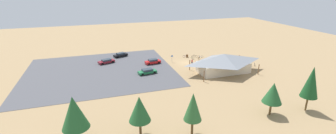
% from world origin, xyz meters
% --- Properties ---
extents(ground, '(160.00, 160.00, 0.00)m').
position_xyz_m(ground, '(0.00, 0.00, 0.00)').
color(ground, '#9E7F56').
rests_on(ground, ground).
extents(parking_lot_asphalt, '(38.03, 33.16, 0.05)m').
position_xyz_m(parking_lot_asphalt, '(24.07, -0.38, 0.03)').
color(parking_lot_asphalt, '#4C4C51').
rests_on(parking_lot_asphalt, ground).
extents(bike_pavilion, '(15.79, 9.03, 4.96)m').
position_xyz_m(bike_pavilion, '(-6.58, 10.30, 2.84)').
color(bike_pavilion, beige).
rests_on(bike_pavilion, ground).
extents(trash_bin, '(0.60, 0.60, 0.90)m').
position_xyz_m(trash_bin, '(-2.65, -4.83, 0.45)').
color(trash_bin, brown).
rests_on(trash_bin, ground).
extents(lot_sign, '(0.56, 0.08, 2.20)m').
position_xyz_m(lot_sign, '(3.51, -1.67, 1.41)').
color(lot_sign, '#99999E').
rests_on(lot_sign, ground).
extents(pine_east, '(3.85, 3.85, 7.51)m').
position_xyz_m(pine_east, '(28.65, 29.71, 5.05)').
color(pine_east, brown).
rests_on(pine_east, ground).
extents(pine_far_west, '(3.34, 3.34, 6.08)m').
position_xyz_m(pine_far_west, '(-3.38, 31.77, 4.23)').
color(pine_far_west, brown).
rests_on(pine_far_west, ground).
extents(pine_center, '(2.76, 2.76, 7.00)m').
position_xyz_m(pine_center, '(12.08, 32.87, 4.77)').
color(pine_center, brown).
rests_on(pine_center, ground).
extents(pine_midwest, '(3.31, 3.31, 6.58)m').
position_xyz_m(pine_midwest, '(19.66, 30.70, 4.57)').
color(pine_midwest, brown).
rests_on(pine_midwest, ground).
extents(pine_west, '(2.94, 2.94, 8.49)m').
position_xyz_m(pine_west, '(-10.68, 32.57, 5.60)').
color(pine_west, brown).
rests_on(pine_west, ground).
extents(bicycle_orange_yard_right, '(1.09, 1.39, 0.81)m').
position_xyz_m(bicycle_orange_yard_right, '(-5.19, -1.56, 0.37)').
color(bicycle_orange_yard_right, black).
rests_on(bicycle_orange_yard_right, ground).
extents(bicycle_silver_near_porch, '(1.25, 1.19, 0.75)m').
position_xyz_m(bicycle_silver_near_porch, '(-13.36, 0.99, 0.34)').
color(bicycle_silver_near_porch, black).
rests_on(bicycle_silver_near_porch, ground).
extents(bicycle_green_yard_front, '(0.48, 1.65, 0.82)m').
position_xyz_m(bicycle_green_yard_front, '(-3.48, -2.61, 0.37)').
color(bicycle_green_yard_front, black).
rests_on(bicycle_green_yard_front, ground).
extents(bicycle_black_back_row, '(1.46, 1.05, 0.83)m').
position_xyz_m(bicycle_black_back_row, '(-5.00, -4.27, 0.37)').
color(bicycle_black_back_row, black).
rests_on(bicycle_black_back_row, ground).
extents(bicycle_purple_yard_center, '(1.55, 0.70, 0.81)m').
position_xyz_m(bicycle_purple_yard_center, '(-2.03, -4.89, 0.36)').
color(bicycle_purple_yard_center, black).
rests_on(bicycle_purple_yard_center, ground).
extents(bicycle_blue_front_row, '(1.70, 0.61, 0.77)m').
position_xyz_m(bicycle_blue_front_row, '(-6.44, -3.13, 0.36)').
color(bicycle_blue_front_row, black).
rests_on(bicycle_blue_front_row, ground).
extents(bicycle_red_trailside, '(0.48, 1.68, 0.78)m').
position_xyz_m(bicycle_red_trailside, '(-18.37, 5.02, 0.36)').
color(bicycle_red_trailside, black).
rests_on(bicycle_red_trailside, ground).
extents(bicycle_yellow_mid_cluster, '(0.48, 1.76, 0.86)m').
position_xyz_m(bicycle_yellow_mid_cluster, '(-11.20, 1.37, 0.37)').
color(bicycle_yellow_mid_cluster, black).
rests_on(bicycle_yellow_mid_cluster, ground).
extents(bicycle_white_by_bin, '(1.22, 1.38, 0.85)m').
position_xyz_m(bicycle_white_by_bin, '(-17.68, 8.66, 0.39)').
color(bicycle_white_by_bin, black).
rests_on(bicycle_white_by_bin, ground).
extents(car_black_by_curb, '(4.71, 3.31, 1.31)m').
position_xyz_m(car_black_by_curb, '(17.23, -11.85, 0.71)').
color(car_black_by_curb, black).
rests_on(car_black_by_curb, parking_lot_asphalt).
extents(car_maroon_front_row, '(5.00, 3.29, 1.23)m').
position_xyz_m(car_maroon_front_row, '(22.02, -6.55, 0.68)').
color(car_maroon_front_row, maroon).
rests_on(car_maroon_front_row, parking_lot_asphalt).
extents(car_green_end_stall, '(4.97, 2.54, 1.29)m').
position_xyz_m(car_green_end_stall, '(12.63, 5.45, 0.70)').
color(car_green_end_stall, '#1E6B3D').
rests_on(car_green_end_stall, parking_lot_asphalt).
extents(car_red_mid_lot, '(4.66, 2.35, 1.40)m').
position_xyz_m(car_red_mid_lot, '(9.26, -1.93, 0.75)').
color(car_red_mid_lot, red).
rests_on(car_red_mid_lot, parking_lot_asphalt).
extents(visitor_near_lot, '(0.40, 0.39, 1.73)m').
position_xyz_m(visitor_near_lot, '(-1.20, 2.36, 0.91)').
color(visitor_near_lot, '#2D3347').
rests_on(visitor_near_lot, ground).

